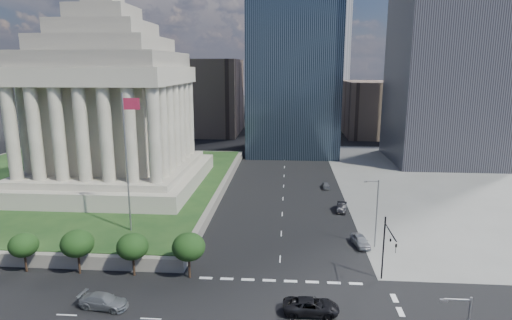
# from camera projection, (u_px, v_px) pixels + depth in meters

# --- Properties ---
(ground) EXTENTS (500.00, 500.00, 0.00)m
(ground) POSITION_uv_depth(u_px,v_px,m) (285.00, 148.00, 135.58)
(ground) COLOR black
(ground) RESTS_ON ground
(sidewalk_ne) EXTENTS (68.00, 90.00, 0.03)m
(sidewalk_ne) POSITION_uv_depth(u_px,v_px,m) (495.00, 185.00, 93.20)
(sidewalk_ne) COLOR slate
(sidewalk_ne) RESTS_ON ground
(plaza_terrace) EXTENTS (66.00, 70.00, 1.80)m
(plaza_terrace) POSITION_uv_depth(u_px,v_px,m) (70.00, 185.00, 90.03)
(plaza_terrace) COLOR slate
(plaza_terrace) RESTS_ON ground
(plaza_lawn) EXTENTS (64.00, 68.00, 0.10)m
(plaza_lawn) POSITION_uv_depth(u_px,v_px,m) (69.00, 181.00, 89.83)
(plaza_lawn) COLOR #1B3C18
(plaza_lawn) RESTS_ON plaza_terrace
(war_memorial) EXTENTS (34.00, 34.00, 39.00)m
(war_memorial) POSITION_uv_depth(u_px,v_px,m) (109.00, 88.00, 82.87)
(war_memorial) COLOR gray
(war_memorial) RESTS_ON plaza_lawn
(flagpole) EXTENTS (2.52, 0.24, 20.00)m
(flagpole) POSITION_uv_depth(u_px,v_px,m) (127.00, 156.00, 60.37)
(flagpole) COLOR slate
(flagpole) RESTS_ON plaza_lawn
(midrise_glass) EXTENTS (26.00, 26.00, 60.00)m
(midrise_glass) POSITION_uv_depth(u_px,v_px,m) (294.00, 50.00, 124.12)
(midrise_glass) COLOR black
(midrise_glass) RESTS_ON ground
(building_filler_ne) EXTENTS (20.00, 30.00, 20.00)m
(building_filler_ne) POSITION_uv_depth(u_px,v_px,m) (372.00, 108.00, 160.27)
(building_filler_ne) COLOR brown
(building_filler_ne) RESTS_ON ground
(building_filler_nw) EXTENTS (24.00, 30.00, 28.00)m
(building_filler_nw) POSITION_uv_depth(u_px,v_px,m) (208.00, 97.00, 164.02)
(building_filler_nw) COLOR brown
(building_filler_nw) RESTS_ON ground
(traffic_signal_ne) EXTENTS (0.30, 5.74, 8.00)m
(traffic_signal_ne) POSITION_uv_depth(u_px,v_px,m) (387.00, 245.00, 49.47)
(traffic_signal_ne) COLOR black
(traffic_signal_ne) RESTS_ON ground
(street_lamp_north) EXTENTS (2.13, 0.22, 10.00)m
(street_lamp_north) POSITION_uv_depth(u_px,v_px,m) (376.00, 210.00, 60.33)
(street_lamp_north) COLOR slate
(street_lamp_north) RESTS_ON ground
(pickup_truck) EXTENTS (5.98, 2.87, 1.64)m
(pickup_truck) POSITION_uv_depth(u_px,v_px,m) (311.00, 306.00, 44.85)
(pickup_truck) COLOR black
(pickup_truck) RESTS_ON ground
(suv_grey) EXTENTS (2.89, 5.63, 1.56)m
(suv_grey) POSITION_uv_depth(u_px,v_px,m) (104.00, 301.00, 45.88)
(suv_grey) COLOR slate
(suv_grey) RESTS_ON ground
(parked_sedan_near) EXTENTS (4.88, 2.60, 1.58)m
(parked_sedan_near) POSITION_uv_depth(u_px,v_px,m) (360.00, 241.00, 61.75)
(parked_sedan_near) COLOR gray
(parked_sedan_near) RESTS_ON ground
(parked_sedan_mid) EXTENTS (2.41, 4.95, 1.56)m
(parked_sedan_mid) POSITION_uv_depth(u_px,v_px,m) (342.00, 207.00, 76.53)
(parked_sedan_mid) COLOR black
(parked_sedan_mid) RESTS_ON ground
(parked_sedan_far) EXTENTS (3.78, 1.52, 1.29)m
(parked_sedan_far) POSITION_uv_depth(u_px,v_px,m) (326.00, 186.00, 90.83)
(parked_sedan_far) COLOR #52565A
(parked_sedan_far) RESTS_ON ground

